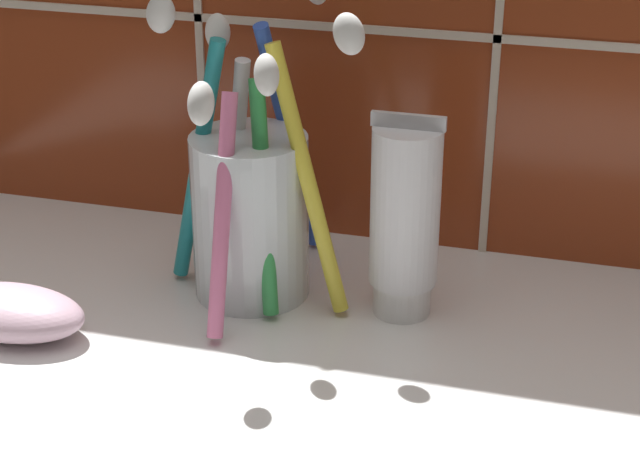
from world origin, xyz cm
name	(u,v)px	position (x,y,z in cm)	size (l,w,h in cm)	color
sink_counter	(402,401)	(0.00, 0.00, 1.00)	(75.53, 34.20, 2.00)	white
toothbrush_cup	(251,203)	(-10.64, 7.51, 7.80)	(13.53, 16.38, 18.19)	silver
toothpaste_tube	(405,218)	(-1.59, 7.53, 7.90)	(4.10, 3.90, 12.04)	white
soap_bar	(10,312)	(-22.03, -0.81, 3.35)	(8.81, 4.74, 2.71)	#DBB2C6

